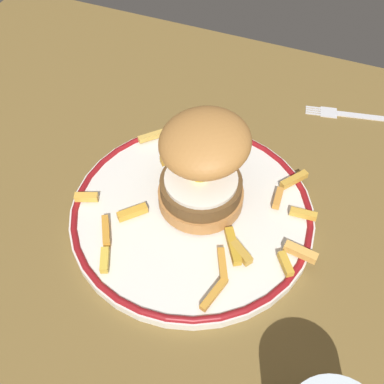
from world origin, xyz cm
name	(u,v)px	position (x,y,z in cm)	size (l,w,h in cm)	color
ground_plane	(216,260)	(0.00, 0.00, -2.00)	(116.40, 86.87, 4.00)	brown
dinner_plate	(192,212)	(-4.58, 3.63, 0.84)	(29.64, 29.64, 1.60)	white
burger	(203,164)	(-4.23, 6.13, 6.96)	(14.67, 14.83, 10.96)	#B9793E
fries_pile	(207,216)	(-2.32, 2.84, 2.13)	(29.53, 23.32, 1.99)	gold
fork	(352,115)	(10.51, 29.70, 0.18)	(14.38, 4.25, 0.36)	silver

